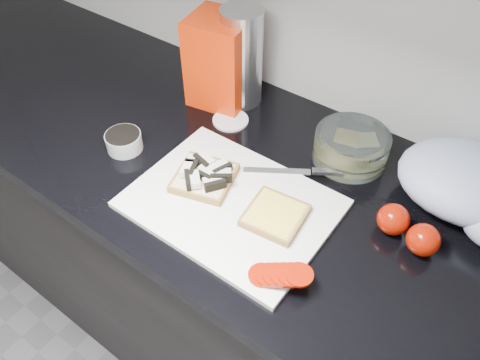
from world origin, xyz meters
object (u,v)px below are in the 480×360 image
Objects in this scene: bread_bag at (221,61)px; steel_canister at (242,58)px; cutting_board at (231,204)px; glass_bowl at (351,147)px.

steel_canister is (0.04, 0.03, 0.01)m from bread_bag.
cutting_board is 0.30m from glass_bowl.
steel_canister is at bearing 22.03° from bread_bag.
glass_bowl is at bearing -6.71° from steel_canister.
bread_bag is (-0.24, 0.28, 0.10)m from cutting_board.
steel_canister reaches higher than glass_bowl.
steel_canister is at bearing 173.29° from glass_bowl.
bread_bag is 0.05m from steel_canister.
glass_bowl is 0.74× the size of bread_bag.
cutting_board is at bearing -59.31° from bread_bag.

